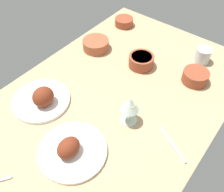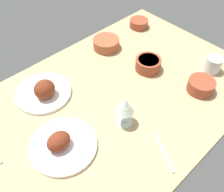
{
  "view_description": "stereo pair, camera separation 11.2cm",
  "coord_description": "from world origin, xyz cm",
  "px_view_note": "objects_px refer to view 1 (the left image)",
  "views": [
    {
      "loc": [
        -59.04,
        -46.55,
        89.33
      ],
      "look_at": [
        0.0,
        0.0,
        6.0
      ],
      "focal_mm": 39.99,
      "sensor_mm": 36.0,
      "label": 1
    },
    {
      "loc": [
        -51.47,
        -54.81,
        89.33
      ],
      "look_at": [
        0.0,
        0.0,
        6.0
      ],
      "focal_mm": 39.99,
      "sensor_mm": 36.0,
      "label": 2
    }
  ],
  "objects_px": {
    "plate_far_side": "(42,99)",
    "fork_loose": "(172,144)",
    "bowl_pasta": "(141,61)",
    "wine_glass": "(130,105)",
    "bowl_cream": "(96,44)",
    "bowl_sauce": "(124,22)",
    "plate_center_main": "(72,150)",
    "water_tumbler": "(203,55)",
    "bowl_potatoes": "(195,76)"
  },
  "relations": [
    {
      "from": "plate_far_side",
      "to": "wine_glass",
      "type": "distance_m",
      "value": 0.4
    },
    {
      "from": "bowl_potatoes",
      "to": "bowl_pasta",
      "type": "relative_size",
      "value": 0.97
    },
    {
      "from": "plate_far_side",
      "to": "bowl_potatoes",
      "type": "height_order",
      "value": "plate_far_side"
    },
    {
      "from": "bowl_cream",
      "to": "fork_loose",
      "type": "bearing_deg",
      "value": -113.85
    },
    {
      "from": "wine_glass",
      "to": "water_tumbler",
      "type": "xyz_separation_m",
      "value": [
        0.55,
        -0.07,
        -0.06
      ]
    },
    {
      "from": "bowl_potatoes",
      "to": "wine_glass",
      "type": "distance_m",
      "value": 0.41
    },
    {
      "from": "plate_center_main",
      "to": "wine_glass",
      "type": "xyz_separation_m",
      "value": [
        0.26,
        -0.08,
        0.08
      ]
    },
    {
      "from": "bowl_cream",
      "to": "bowl_sauce",
      "type": "distance_m",
      "value": 0.29
    },
    {
      "from": "plate_far_side",
      "to": "bowl_potatoes",
      "type": "distance_m",
      "value": 0.72
    },
    {
      "from": "plate_far_side",
      "to": "wine_glass",
      "type": "height_order",
      "value": "wine_glass"
    },
    {
      "from": "bowl_potatoes",
      "to": "bowl_cream",
      "type": "relative_size",
      "value": 0.86
    },
    {
      "from": "bowl_sauce",
      "to": "wine_glass",
      "type": "relative_size",
      "value": 0.79
    },
    {
      "from": "plate_far_side",
      "to": "water_tumbler",
      "type": "distance_m",
      "value": 0.83
    },
    {
      "from": "plate_far_side",
      "to": "bowl_sauce",
      "type": "relative_size",
      "value": 2.33
    },
    {
      "from": "bowl_sauce",
      "to": "bowl_potatoes",
      "type": "bearing_deg",
      "value": -108.31
    },
    {
      "from": "bowl_potatoes",
      "to": "wine_glass",
      "type": "height_order",
      "value": "wine_glass"
    },
    {
      "from": "plate_far_side",
      "to": "fork_loose",
      "type": "relative_size",
      "value": 1.48
    },
    {
      "from": "plate_far_side",
      "to": "plate_center_main",
      "type": "bearing_deg",
      "value": -109.64
    },
    {
      "from": "bowl_potatoes",
      "to": "bowl_sauce",
      "type": "relative_size",
      "value": 1.11
    },
    {
      "from": "wine_glass",
      "to": "water_tumbler",
      "type": "bearing_deg",
      "value": -7.54
    },
    {
      "from": "wine_glass",
      "to": "fork_loose",
      "type": "bearing_deg",
      "value": -87.4
    },
    {
      "from": "plate_center_main",
      "to": "plate_far_side",
      "type": "xyz_separation_m",
      "value": [
        0.1,
        0.28,
        0.01
      ]
    },
    {
      "from": "plate_center_main",
      "to": "plate_far_side",
      "type": "bearing_deg",
      "value": 70.36
    },
    {
      "from": "wine_glass",
      "to": "fork_loose",
      "type": "height_order",
      "value": "wine_glass"
    },
    {
      "from": "water_tumbler",
      "to": "fork_loose",
      "type": "distance_m",
      "value": 0.56
    },
    {
      "from": "plate_far_side",
      "to": "bowl_sauce",
      "type": "height_order",
      "value": "plate_far_side"
    },
    {
      "from": "fork_loose",
      "to": "bowl_pasta",
      "type": "bearing_deg",
      "value": 165.56
    },
    {
      "from": "bowl_pasta",
      "to": "fork_loose",
      "type": "height_order",
      "value": "bowl_pasta"
    },
    {
      "from": "water_tumbler",
      "to": "plate_center_main",
      "type": "bearing_deg",
      "value": 169.29
    },
    {
      "from": "wine_glass",
      "to": "plate_far_side",
      "type": "bearing_deg",
      "value": 113.98
    },
    {
      "from": "plate_center_main",
      "to": "fork_loose",
      "type": "distance_m",
      "value": 0.39
    },
    {
      "from": "bowl_potatoes",
      "to": "bowl_sauce",
      "type": "height_order",
      "value": "bowl_potatoes"
    },
    {
      "from": "plate_center_main",
      "to": "fork_loose",
      "type": "xyz_separation_m",
      "value": [
        0.27,
        -0.28,
        -0.02
      ]
    },
    {
      "from": "bowl_pasta",
      "to": "bowl_sauce",
      "type": "distance_m",
      "value": 0.39
    },
    {
      "from": "bowl_potatoes",
      "to": "fork_loose",
      "type": "relative_size",
      "value": 0.71
    },
    {
      "from": "plate_far_side",
      "to": "bowl_pasta",
      "type": "relative_size",
      "value": 2.03
    },
    {
      "from": "bowl_cream",
      "to": "fork_loose",
      "type": "height_order",
      "value": "bowl_cream"
    },
    {
      "from": "bowl_pasta",
      "to": "bowl_sauce",
      "type": "relative_size",
      "value": 1.15
    },
    {
      "from": "bowl_sauce",
      "to": "bowl_pasta",
      "type": "bearing_deg",
      "value": -130.54
    },
    {
      "from": "bowl_cream",
      "to": "plate_far_side",
      "type": "bearing_deg",
      "value": -170.74
    },
    {
      "from": "plate_center_main",
      "to": "fork_loose",
      "type": "bearing_deg",
      "value": -46.79
    },
    {
      "from": "wine_glass",
      "to": "fork_loose",
      "type": "xyz_separation_m",
      "value": [
        0.01,
        -0.2,
        -0.1
      ]
    },
    {
      "from": "plate_center_main",
      "to": "bowl_pasta",
      "type": "bearing_deg",
      "value": 7.42
    },
    {
      "from": "bowl_pasta",
      "to": "fork_loose",
      "type": "xyz_separation_m",
      "value": [
        -0.32,
        -0.36,
        -0.03
      ]
    },
    {
      "from": "bowl_sauce",
      "to": "water_tumbler",
      "type": "relative_size",
      "value": 1.4
    },
    {
      "from": "plate_far_side",
      "to": "wine_glass",
      "type": "bearing_deg",
      "value": -66.02
    },
    {
      "from": "bowl_sauce",
      "to": "fork_loose",
      "type": "height_order",
      "value": "bowl_sauce"
    },
    {
      "from": "bowl_sauce",
      "to": "water_tumbler",
      "type": "height_order",
      "value": "water_tumbler"
    },
    {
      "from": "bowl_pasta",
      "to": "fork_loose",
      "type": "distance_m",
      "value": 0.48
    },
    {
      "from": "plate_far_side",
      "to": "bowl_potatoes",
      "type": "bearing_deg",
      "value": -40.44
    }
  ]
}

